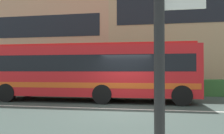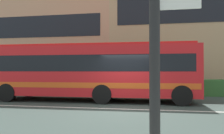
# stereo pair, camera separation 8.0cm
# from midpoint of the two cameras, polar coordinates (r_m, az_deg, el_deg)

# --- Properties ---
(ground_plane) EXTENTS (160.00, 160.00, 0.00)m
(ground_plane) POSITION_cam_midpoint_polar(r_m,az_deg,el_deg) (9.86, 3.08, -10.94)
(ground_plane) COLOR #36443F
(lane_centre_line) EXTENTS (60.00, 0.16, 0.01)m
(lane_centre_line) POSITION_cam_midpoint_polar(r_m,az_deg,el_deg) (9.86, 3.08, -10.91)
(lane_centre_line) COLOR silver
(lane_centre_line) RESTS_ON ground_plane
(hedge_row_far) EXTENTS (18.44, 1.10, 1.09)m
(hedge_row_far) POSITION_cam_midpoint_polar(r_m,az_deg,el_deg) (15.85, 6.51, -5.15)
(hedge_row_far) COLOR #387336
(hedge_row_far) RESTS_ON ground_plane
(apartment_block_left) EXTENTS (19.78, 8.08, 9.98)m
(apartment_block_left) POSITION_cam_midpoint_polar(r_m,az_deg,el_deg) (26.49, -20.61, 6.22)
(apartment_block_left) COLOR tan
(apartment_block_left) RESTS_ON ground_plane
(apartment_block_right) EXTENTS (18.36, 8.08, 11.73)m
(apartment_block_right) POSITION_cam_midpoint_polar(r_m,az_deg,el_deg) (23.73, 23.97, 9.21)
(apartment_block_right) COLOR tan
(apartment_block_right) RESTS_ON ground_plane
(transit_bus) EXTENTS (11.30, 2.79, 3.16)m
(transit_bus) POSITION_cam_midpoint_polar(r_m,az_deg,el_deg) (12.43, -4.50, -0.79)
(transit_bus) COLOR red
(transit_bus) RESTS_ON ground_plane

